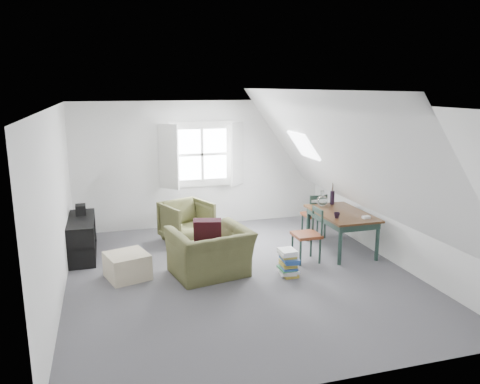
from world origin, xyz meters
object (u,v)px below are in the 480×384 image
object	(u,v)px
dining_table	(341,217)
magazine_stack	(288,263)
dining_chair_near	(308,234)
media_shelf	(82,240)
armchair_far	(187,240)
dining_chair_far	(315,214)
ottoman	(127,266)
armchair_near	(210,275)

from	to	relation	value
dining_table	magazine_stack	xyz separation A→B (m)	(-1.28, -0.79, -0.39)
dining_chair_near	media_shelf	distance (m)	3.72
armchair_far	dining_chair_far	distance (m)	2.42
ottoman	dining_chair_far	distance (m)	3.63
ottoman	magazine_stack	bearing A→B (deg)	-14.18
magazine_stack	dining_table	bearing A→B (deg)	31.61
armchair_near	ottoman	size ratio (longest dim) A/B	1.95
dining_chair_near	media_shelf	size ratio (longest dim) A/B	0.69
armchair_far	dining_table	xyz separation A→B (m)	(2.45, -1.25, 0.59)
armchair_near	armchair_far	size ratio (longest dim) A/B	1.37
media_shelf	armchair_near	bearing A→B (deg)	-35.72
dining_table	dining_chair_near	world-z (taller)	dining_chair_near
dining_table	media_shelf	bearing A→B (deg)	163.38
dining_table	magazine_stack	size ratio (longest dim) A/B	3.36
dining_chair_far	dining_table	bearing A→B (deg)	82.38
armchair_near	dining_chair_far	distance (m)	2.63
armchair_near	media_shelf	world-z (taller)	media_shelf
ottoman	armchair_near	bearing A→B (deg)	-11.28
dining_chair_far	dining_chair_near	size ratio (longest dim) A/B	0.95
dining_table	media_shelf	distance (m)	4.36
dining_chair_far	media_shelf	distance (m)	4.15
dining_chair_near	dining_chair_far	bearing A→B (deg)	134.03
armchair_near	magazine_stack	bearing A→B (deg)	151.41
dining_chair_far	dining_chair_near	world-z (taller)	dining_chair_near
ottoman	dining_chair_near	size ratio (longest dim) A/B	0.64
armchair_far	dining_table	bearing A→B (deg)	-48.74
armchair_far	dining_chair_near	distance (m)	2.35
ottoman	dining_chair_far	world-z (taller)	dining_chair_far
dining_chair_near	armchair_near	bearing A→B (deg)	-101.77
armchair_far	dining_table	size ratio (longest dim) A/B	0.60
dining_chair_far	dining_chair_near	xyz separation A→B (m)	(-0.63, -1.11, 0.02)
dining_table	dining_chair_far	world-z (taller)	dining_chair_far
media_shelf	magazine_stack	world-z (taller)	media_shelf
armchair_far	dining_chair_near	xyz separation A→B (m)	(1.71, -1.55, 0.46)
ottoman	dining_table	distance (m)	3.62
dining_table	dining_chair_near	size ratio (longest dim) A/B	1.54
dining_table	media_shelf	size ratio (longest dim) A/B	1.07
media_shelf	ottoman	bearing A→B (deg)	-58.86
armchair_near	ottoman	xyz separation A→B (m)	(-1.20, 0.24, 0.19)
armchair_near	dining_table	world-z (taller)	dining_table
armchair_near	magazine_stack	world-z (taller)	magazine_stack
dining_chair_near	magazine_stack	world-z (taller)	dining_chair_near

